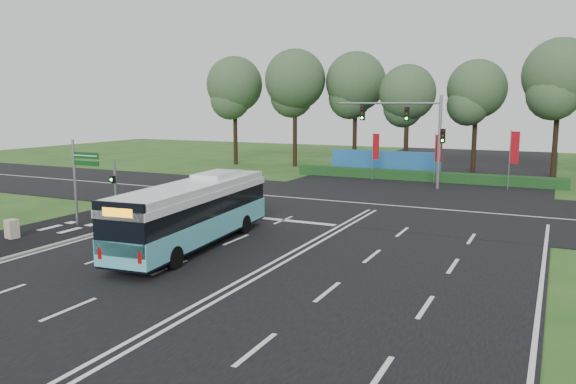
# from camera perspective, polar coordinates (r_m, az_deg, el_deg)

# --- Properties ---
(ground) EXTENTS (120.00, 120.00, 0.00)m
(ground) POSITION_cam_1_polar(r_m,az_deg,el_deg) (24.98, 1.24, -5.76)
(ground) COLOR #25511B
(ground) RESTS_ON ground
(road_main) EXTENTS (20.00, 120.00, 0.04)m
(road_main) POSITION_cam_1_polar(r_m,az_deg,el_deg) (24.97, 1.24, -5.72)
(road_main) COLOR black
(road_main) RESTS_ON ground
(road_cross) EXTENTS (120.00, 14.00, 0.05)m
(road_cross) POSITION_cam_1_polar(r_m,az_deg,el_deg) (35.99, 9.21, -1.29)
(road_cross) COLOR black
(road_cross) RESTS_ON ground
(bike_path) EXTENTS (5.00, 18.00, 0.06)m
(bike_path) POSITION_cam_1_polar(r_m,az_deg,el_deg) (30.12, -23.58, -3.91)
(bike_path) COLOR black
(bike_path) RESTS_ON ground
(kerb_strip) EXTENTS (0.25, 18.00, 0.12)m
(kerb_strip) POSITION_cam_1_polar(r_m,az_deg,el_deg) (28.37, -20.40, -4.42)
(kerb_strip) COLOR gray
(kerb_strip) RESTS_ON ground
(city_bus) EXTENTS (3.31, 10.99, 3.11)m
(city_bus) POSITION_cam_1_polar(r_m,az_deg,el_deg) (25.30, -9.50, -2.06)
(city_bus) COLOR #58C0CC
(city_bus) RESTS_ON ground
(pedestrian_signal) EXTENTS (0.33, 0.42, 3.49)m
(pedestrian_signal) POSITION_cam_1_polar(r_m,az_deg,el_deg) (31.23, -17.18, 0.37)
(pedestrian_signal) COLOR gray
(pedestrian_signal) RESTS_ON ground
(street_sign) EXTENTS (1.76, 0.14, 4.52)m
(street_sign) POSITION_cam_1_polar(r_m,az_deg,el_deg) (30.98, -20.42, 1.83)
(street_sign) COLOR gray
(street_sign) RESTS_ON ground
(utility_cabinet) EXTENTS (0.65, 0.57, 0.94)m
(utility_cabinet) POSITION_cam_1_polar(r_m,az_deg,el_deg) (29.59, -26.25, -3.43)
(utility_cabinet) COLOR beige
(utility_cabinet) RESTS_ON ground
(banner_flag_left) EXTENTS (0.59, 0.11, 3.99)m
(banner_flag_left) POSITION_cam_1_polar(r_m,az_deg,el_deg) (47.51, 8.85, 4.34)
(banner_flag_left) COLOR gray
(banner_flag_left) RESTS_ON ground
(banner_flag_mid) EXTENTS (0.59, 0.08, 4.02)m
(banner_flag_mid) POSITION_cam_1_polar(r_m,az_deg,el_deg) (46.07, 14.97, 4.02)
(banner_flag_mid) COLOR gray
(banner_flag_mid) RESTS_ON ground
(banner_flag_right) EXTENTS (0.66, 0.07, 4.46)m
(banner_flag_right) POSITION_cam_1_polar(r_m,az_deg,el_deg) (44.59, 21.93, 3.87)
(banner_flag_right) COLOR gray
(banner_flag_right) RESTS_ON ground
(traffic_light_gantry) EXTENTS (8.41, 0.28, 7.00)m
(traffic_light_gantry) POSITION_cam_1_polar(r_m,az_deg,el_deg) (43.63, 12.85, 6.51)
(traffic_light_gantry) COLOR gray
(traffic_light_gantry) RESTS_ON ground
(hedge) EXTENTS (22.00, 1.20, 0.80)m
(hedge) POSITION_cam_1_polar(r_m,az_deg,el_deg) (47.92, 13.52, 1.56)
(hedge) COLOR #153B18
(hedge) RESTS_ON ground
(blue_hoarding) EXTENTS (10.00, 0.30, 2.20)m
(blue_hoarding) POSITION_cam_1_polar(r_m,az_deg,el_deg) (51.22, 9.77, 2.93)
(blue_hoarding) COLOR #1E61A7
(blue_hoarding) RESTS_ON ground
(eucalyptus_row) EXTENTS (53.48, 9.84, 12.92)m
(eucalyptus_row) POSITION_cam_1_polar(r_m,az_deg,el_deg) (53.69, 18.55, 10.65)
(eucalyptus_row) COLOR black
(eucalyptus_row) RESTS_ON ground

